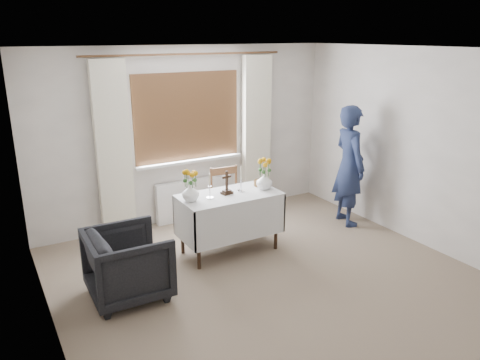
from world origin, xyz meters
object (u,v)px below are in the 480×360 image
Objects in this scene: person at (349,166)px; wooden_cross at (227,183)px; armchair at (128,264)px; altar_table at (230,223)px; wooden_chair at (229,203)px; flower_vase_right at (264,181)px; flower_vase_left at (191,193)px.

person reaches higher than wooden_cross.
armchair is at bearing 109.23° from person.
wooden_chair is at bearing 61.94° from altar_table.
wooden_cross reaches higher than altar_table.
wooden_cross is 1.39× the size of flower_vase_right.
wooden_chair is 3.17× the size of wooden_cross.
altar_table is 1.48m from armchair.
flower_vase_right reaches higher than armchair.
armchair is 1.12m from flower_vase_left.
wooden_chair is 1.79m from person.
altar_table is 0.70m from flower_vase_left.
person is (3.35, 0.40, 0.49)m from armchair.
flower_vase_left is (-0.49, -0.02, -0.04)m from wooden_cross.
flower_vase_left is at bearing -144.12° from wooden_chair.
altar_table is 0.52m from wooden_chair.
wooden_chair is 0.67m from wooden_cross.
person is 5.89× the size of wooden_cross.
wooden_cross reaches higher than flower_vase_left.
altar_table is 1.54× the size of armchair.
altar_table is at bearing -1.39° from flower_vase_left.
wooden_cross is at bearing -71.60° from armchair.
armchair is at bearing -147.01° from wooden_chair.
wooden_cross is (1.40, 0.44, 0.54)m from armchair.
flower_vase_right is (0.48, -0.04, 0.49)m from altar_table.
wooden_chair is 4.38× the size of flower_vase_left.
wooden_cross is at bearing 1.87° from flower_vase_left.
wooden_chair is at bearing 115.75° from flower_vase_right.
wooden_chair is (0.24, 0.45, 0.08)m from altar_table.
person is at bearing 1.32° from flower_vase_right.
flower_vase_left is at bearing 170.26° from wooden_cross.
person is at bearing -12.68° from wooden_cross.
flower_vase_right is at bearing -4.95° from altar_table.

